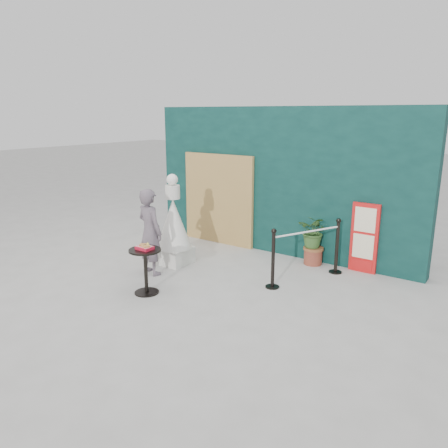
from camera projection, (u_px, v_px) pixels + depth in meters
ground at (180, 301)px, 6.87m from camera, size 60.00×60.00×0.00m
back_wall at (279, 181)px, 8.98m from camera, size 6.00×0.30×3.00m
bamboo_fence at (218, 199)px, 9.73m from camera, size 1.80×0.08×2.00m
woman at (150, 232)px, 7.86m from camera, size 0.63×0.47×1.58m
menu_board at (364, 238)px, 7.97m from camera, size 0.50×0.07×1.30m
statue at (174, 228)px, 8.42m from camera, size 0.69×0.69×1.76m
cafe_table at (145, 264)px, 7.05m from camera, size 0.52×0.52×0.75m
food_basket at (145, 247)px, 6.98m from camera, size 0.26×0.19×0.11m
planter at (314, 236)px, 8.40m from camera, size 0.58×0.50×0.98m
stanchion_barrier at (306, 253)px, 7.62m from camera, size 0.84×1.54×1.03m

